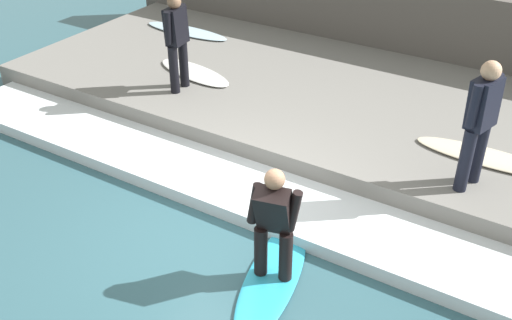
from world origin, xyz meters
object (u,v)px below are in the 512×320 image
object	(u,v)px
surfboard_waiting_far	(194,72)
surfer_riding	(274,220)
surfboard_waiting_near	(488,157)
surfboard_spare	(186,31)
surfer_waiting_far	(177,38)
surfer_waiting_near	(480,119)
surfboard_riding	(273,277)

from	to	relation	value
surfboard_waiting_far	surfer_riding	bearing A→B (deg)	-133.10
surfboard_waiting_near	surfboard_spare	size ratio (longest dim) A/B	0.99
surfer_riding	surfboard_spare	size ratio (longest dim) A/B	0.70
surfer_waiting_far	surfboard_waiting_far	distance (m)	1.07
surfboard_waiting_far	surfboard_spare	world-z (taller)	same
surfer_waiting_far	surfboard_waiting_far	xyz separation A→B (m)	(0.61, 0.17, -0.86)
surfer_waiting_near	surfboard_spare	xyz separation A→B (m)	(2.57, 6.41, -0.91)
surfer_waiting_near	surfer_waiting_far	size ratio (longest dim) A/B	1.06
surfboard_riding	surfboard_waiting_near	size ratio (longest dim) A/B	1.08
surfer_riding	surfboard_waiting_far	distance (m)	4.89
surfer_waiting_far	surfboard_waiting_far	world-z (taller)	surfer_waiting_far
surfboard_waiting_far	surfboard_spare	size ratio (longest dim) A/B	0.88
surfboard_waiting_near	surfboard_waiting_far	bearing A→B (deg)	87.82
surfer_riding	surfboard_waiting_near	xyz separation A→B (m)	(3.14, -1.53, -0.38)
surfboard_waiting_near	surfer_waiting_far	size ratio (longest dim) A/B	1.24
surfer_riding	surfboard_spare	bearing A→B (deg)	45.15
surfer_waiting_near	surfer_waiting_far	bearing A→B (deg)	85.84
surfer_waiting_near	surfboard_waiting_near	distance (m)	1.20
surfer_waiting_near	surfboard_waiting_near	bearing A→B (deg)	-6.37
surfboard_waiting_near	surfer_waiting_near	bearing A→B (deg)	173.63
surfboard_spare	surfer_riding	bearing A→B (deg)	-134.85
surfboard_spare	surfboard_waiting_near	bearing A→B (deg)	-105.50
surfer_waiting_far	surfboard_spare	size ratio (longest dim) A/B	0.80
surfer_waiting_near	surfer_waiting_far	xyz separation A→B (m)	(0.35, 4.84, -0.05)
surfboard_riding	surfboard_waiting_far	xyz separation A→B (m)	(3.33, 3.56, 0.43)
surfer_waiting_far	surfboard_spare	bearing A→B (deg)	35.30
surfboard_waiting_near	surfboard_waiting_far	distance (m)	5.09
surfer_riding	surfer_waiting_far	world-z (taller)	surfer_waiting_far
surfboard_riding	surfer_riding	size ratio (longest dim) A/B	1.51
surfer_riding	surfboard_waiting_near	bearing A→B (deg)	-25.95
surfer_waiting_near	surfboard_waiting_far	distance (m)	5.18
surfboard_riding	surfer_riding	world-z (taller)	surfer_riding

